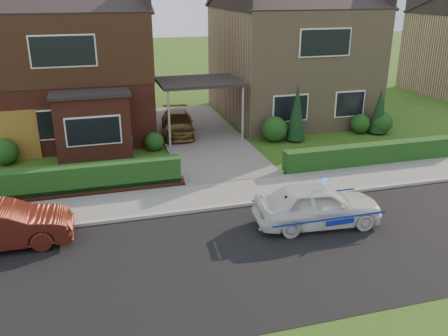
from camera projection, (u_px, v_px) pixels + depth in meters
name	position (u px, v px, depth m)	size (l,w,h in m)	color
ground	(291.00, 250.00, 13.07)	(120.00, 120.00, 0.00)	#275215
road	(291.00, 250.00, 13.07)	(60.00, 6.00, 0.02)	black
kerb	(254.00, 203.00, 15.79)	(60.00, 0.16, 0.12)	#9E9993
sidewalk	(244.00, 191.00, 16.74)	(60.00, 2.00, 0.10)	slate
driveway	(200.00, 136.00, 22.94)	(3.80, 12.00, 0.12)	#666059
house_left	(68.00, 54.00, 22.73)	(7.50, 9.53, 7.25)	maroon
house_right	(290.00, 49.00, 25.82)	(7.50, 8.06, 7.25)	#957C5B
carport_link	(199.00, 83.00, 21.97)	(3.80, 3.00, 2.77)	black
garage_door	(11.00, 136.00, 19.55)	(2.20, 0.10, 2.10)	brown
dwarf_wall	(73.00, 193.00, 16.29)	(7.70, 0.25, 0.36)	maroon
hedge_left	(74.00, 196.00, 16.49)	(7.50, 0.55, 0.90)	#133B16
hedge_right	(370.00, 165.00, 19.36)	(7.50, 0.55, 0.80)	#133B16
shrub_left_far	(5.00, 152.00, 19.25)	(1.08, 1.08, 1.08)	#133B16
shrub_left_mid	(117.00, 141.00, 20.17)	(1.32, 1.32, 1.32)	#133B16
shrub_left_near	(154.00, 141.00, 20.94)	(0.84, 0.84, 0.84)	#133B16
shrub_right_near	(274.00, 129.00, 22.12)	(1.20, 1.20, 1.20)	#133B16
shrub_right_mid	(360.00, 124.00, 23.43)	(0.96, 0.96, 0.96)	#133B16
shrub_right_far	(382.00, 123.00, 23.39)	(1.08, 1.08, 1.08)	#133B16
conifer_a	(297.00, 114.00, 21.95)	(0.90, 0.90, 2.60)	black
conifer_b	(379.00, 112.00, 23.14)	(0.90, 0.90, 2.20)	black
police_car	(317.00, 205.00, 14.26)	(3.52, 3.95, 1.47)	silver
driveway_car	(177.00, 123.00, 22.92)	(1.48, 3.64, 1.06)	brown
street_car	(0.00, 226.00, 13.05)	(3.85, 1.34, 1.27)	#4C1810
potted_plant_a	(148.00, 173.00, 17.53)	(0.40, 0.27, 0.75)	gray
potted_plant_b	(165.00, 171.00, 17.69)	(0.43, 0.34, 0.78)	gray
potted_plant_c	(165.00, 170.00, 17.80)	(0.42, 0.42, 0.75)	gray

